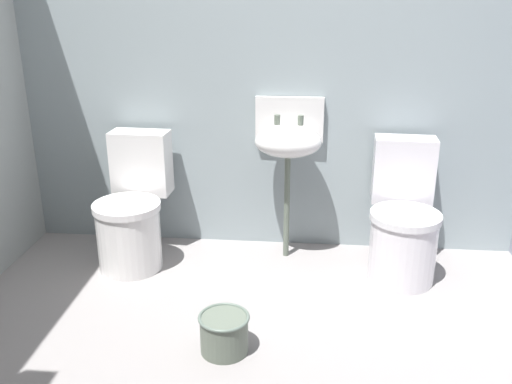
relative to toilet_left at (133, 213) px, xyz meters
The scene contains 6 objects.
ground_plane 1.26m from the toilet_left, 47.77° to the right, with size 3.54×2.89×0.08m, color gray.
wall_back 1.29m from the toilet_left, 26.29° to the left, with size 3.54×0.10×2.48m, color #8C9A9D.
toilet_left is the anchor object (origin of this frame).
toilet_right 1.62m from the toilet_left, ahead, with size 0.42×0.61×0.78m.
sink 1.05m from the toilet_left, 11.40° to the left, with size 0.42×0.35×0.99m.
bucket 1.13m from the toilet_left, 51.51° to the right, with size 0.24×0.24×0.19m.
Camera 1 is at (0.23, -2.16, 1.61)m, focal length 38.99 mm.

